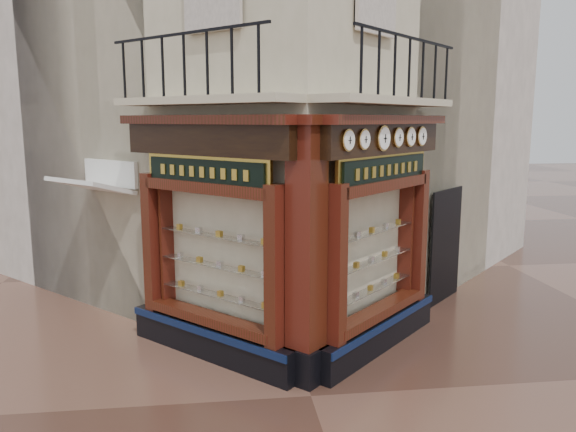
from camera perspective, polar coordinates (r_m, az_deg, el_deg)
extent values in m
plane|color=#462B21|center=(8.45, 2.35, -17.81)|extent=(80.00, 80.00, 0.00)
cube|color=beige|center=(13.76, -1.89, 18.51)|extent=(11.31, 11.31, 12.00)
cube|color=beige|center=(16.14, -11.82, 15.23)|extent=(11.31, 11.31, 11.00)
cube|color=beige|center=(16.52, 6.20, 15.24)|extent=(11.31, 11.31, 11.00)
cube|color=black|center=(9.64, -7.85, -12.49)|extent=(2.72, 2.72, 0.55)
cube|color=#0B1839|center=(9.44, -8.72, -11.60)|extent=(2.50, 2.50, 0.12)
cube|color=#351809|center=(8.25, -1.26, -5.22)|extent=(0.37, 0.37, 2.45)
cube|color=#351809|center=(10.21, -13.55, -2.58)|extent=(0.37, 0.37, 2.45)
cube|color=beige|center=(9.41, -6.62, -3.57)|extent=(1.80, 1.80, 2.10)
cube|color=black|center=(8.94, -8.25, 7.69)|extent=(2.69, 2.69, 0.50)
cube|color=#351809|center=(8.89, -8.63, 9.66)|extent=(2.86, 2.86, 0.14)
cube|color=black|center=(10.00, 9.19, -11.67)|extent=(2.72, 2.72, 0.55)
cube|color=#0B1839|center=(9.84, 10.21, -10.72)|extent=(2.50, 2.50, 0.12)
cube|color=#351809|center=(8.39, 4.83, -5.01)|extent=(0.37, 0.37, 2.45)
cube|color=#351809|center=(10.79, 13.00, -1.90)|extent=(0.37, 0.37, 2.45)
cube|color=beige|center=(9.72, 7.72, -3.16)|extent=(1.80, 1.80, 2.10)
cube|color=black|center=(9.33, 9.64, 7.73)|extent=(2.69, 2.69, 0.50)
cube|color=#351809|center=(9.29, 10.08, 9.62)|extent=(2.86, 2.86, 0.14)
cube|color=black|center=(8.77, 1.81, -14.72)|extent=(0.78, 0.78, 0.55)
cube|color=#351809|center=(8.16, 1.88, -2.33)|extent=(0.64, 0.64, 3.50)
cube|color=#351809|center=(7.98, 1.95, 9.77)|extent=(0.85, 0.85, 0.14)
cube|color=beige|center=(8.88, -8.78, 11.53)|extent=(2.97, 2.97, 0.12)
cube|color=black|center=(8.74, -10.60, 17.77)|extent=(2.36, 2.36, 0.04)
cube|color=beige|center=(9.29, 10.24, 11.41)|extent=(2.97, 2.97, 0.12)
cube|color=black|center=(9.22, 12.33, 17.29)|extent=(2.36, 2.36, 0.04)
cylinder|color=#B4863C|center=(8.09, 6.07, 7.66)|extent=(0.26, 0.26, 0.32)
cylinder|color=white|center=(8.07, 6.25, 7.66)|extent=(0.21, 0.21, 0.28)
cube|color=black|center=(8.06, 6.35, 7.65)|extent=(0.02, 0.02, 0.11)
cube|color=black|center=(8.06, 6.35, 7.65)|extent=(0.07, 0.07, 0.01)
cylinder|color=#B4863C|center=(8.47, 7.68, 7.72)|extent=(0.26, 0.26, 0.31)
cylinder|color=white|center=(8.45, 7.86, 7.72)|extent=(0.21, 0.21, 0.27)
cube|color=black|center=(8.45, 7.95, 7.71)|extent=(0.02, 0.02, 0.10)
cube|color=black|center=(8.45, 7.95, 7.71)|extent=(0.06, 0.06, 0.01)
cylinder|color=#B4863C|center=(8.99, 9.62, 7.79)|extent=(0.32, 0.32, 0.40)
cylinder|color=white|center=(8.98, 9.79, 7.78)|extent=(0.26, 0.26, 0.35)
cube|color=black|center=(8.97, 9.88, 7.78)|extent=(0.02, 0.02, 0.13)
cube|color=black|center=(8.97, 9.88, 7.78)|extent=(0.08, 0.08, 0.01)
cylinder|color=#B4863C|center=(9.43, 11.07, 7.83)|extent=(0.26, 0.26, 0.32)
cylinder|color=white|center=(9.42, 11.23, 7.82)|extent=(0.21, 0.21, 0.28)
cube|color=black|center=(9.41, 11.32, 7.82)|extent=(0.02, 0.02, 0.11)
cube|color=black|center=(9.41, 11.32, 7.82)|extent=(0.07, 0.07, 0.01)
cylinder|color=#B4863C|center=(9.84, 12.28, 7.86)|extent=(0.28, 0.28, 0.34)
cylinder|color=white|center=(9.82, 12.44, 7.85)|extent=(0.22, 0.22, 0.29)
cube|color=black|center=(9.82, 12.52, 7.85)|extent=(0.02, 0.02, 0.11)
cube|color=black|center=(9.82, 12.52, 7.85)|extent=(0.07, 0.07, 0.01)
cylinder|color=#B4863C|center=(10.24, 13.37, 7.89)|extent=(0.28, 0.28, 0.35)
cylinder|color=white|center=(10.22, 13.53, 7.88)|extent=(0.22, 0.22, 0.30)
cube|color=black|center=(10.22, 13.60, 7.88)|extent=(0.02, 0.02, 0.12)
cube|color=black|center=(10.22, 13.60, 7.88)|extent=(0.07, 0.07, 0.01)
cube|color=gold|center=(8.95, -8.36, 4.47)|extent=(1.95, 1.95, 0.52)
cube|color=black|center=(8.92, -8.55, 4.45)|extent=(1.82, 1.82, 0.39)
cube|color=gold|center=(9.34, 9.77, 4.66)|extent=(2.07, 2.07, 0.55)
cube|color=black|center=(9.32, 9.98, 4.64)|extent=(1.93, 1.93, 0.42)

